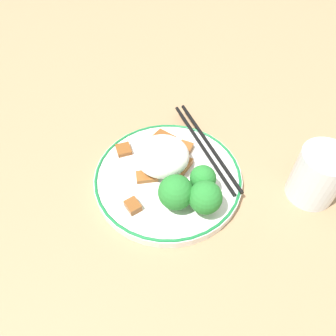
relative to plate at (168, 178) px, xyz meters
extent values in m
plane|color=#9E7A56|center=(0.00, 0.00, -0.01)|extent=(3.00, 3.00, 0.00)
cylinder|color=white|center=(0.00, 0.00, 0.00)|extent=(0.25, 0.25, 0.02)
torus|color=#197238|center=(0.00, 0.00, 0.01)|extent=(0.25, 0.25, 0.00)
ellipsoid|color=white|center=(0.01, -0.02, 0.03)|extent=(0.09, 0.09, 0.05)
cylinder|color=#72AD4C|center=(-0.02, 0.06, 0.01)|extent=(0.02, 0.02, 0.01)
sphere|color=#267A2D|center=(-0.02, 0.06, 0.04)|extent=(0.05, 0.05, 0.05)
cylinder|color=#72AD4C|center=(-0.06, 0.06, 0.01)|extent=(0.01, 0.01, 0.02)
sphere|color=#267A2D|center=(-0.06, 0.06, 0.04)|extent=(0.05, 0.05, 0.05)
cylinder|color=#72AD4C|center=(-0.06, 0.03, 0.02)|extent=(0.01, 0.01, 0.02)
sphere|color=#267A2D|center=(-0.06, 0.03, 0.04)|extent=(0.04, 0.04, 0.04)
cube|color=brown|center=(0.04, -0.03, 0.01)|extent=(0.04, 0.03, 0.01)
cube|color=brown|center=(0.02, -0.08, 0.01)|extent=(0.05, 0.04, 0.01)
cube|color=brown|center=(-0.02, -0.02, 0.01)|extent=(0.04, 0.05, 0.01)
cube|color=brown|center=(0.03, 0.01, 0.01)|extent=(0.04, 0.03, 0.01)
cube|color=brown|center=(0.08, -0.05, 0.01)|extent=(0.03, 0.03, 0.01)
cube|color=brown|center=(-0.02, -0.06, 0.01)|extent=(0.03, 0.04, 0.01)
cube|color=brown|center=(0.05, 0.07, 0.01)|extent=(0.03, 0.03, 0.01)
cylinder|color=black|center=(-0.07, -0.08, 0.01)|extent=(0.12, 0.21, 0.01)
cylinder|color=black|center=(-0.06, -0.07, 0.01)|extent=(0.12, 0.21, 0.01)
cylinder|color=silver|center=(-0.24, 0.00, 0.04)|extent=(0.08, 0.08, 0.09)
camera|label=1|loc=(-0.03, 0.34, 0.44)|focal=35.00mm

